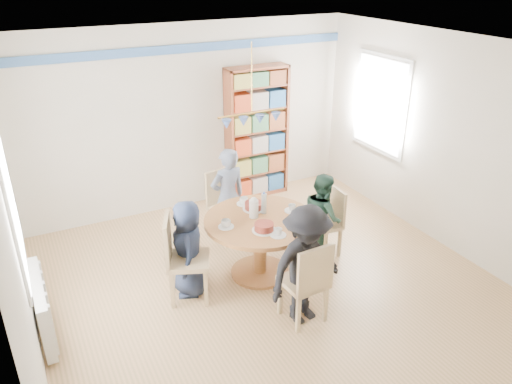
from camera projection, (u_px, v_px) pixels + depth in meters
ground at (272, 286)px, 5.81m from camera, size 5.00×5.00×0.00m
room_shell at (217, 134)px, 5.70m from camera, size 5.00×5.00×5.00m
radiator at (42, 307)px, 4.91m from camera, size 0.12×1.00×0.60m
dining_table at (260, 233)px, 5.82m from camera, size 1.30×1.30×0.75m
chair_left at (180, 255)px, 5.40m from camera, size 0.58×0.58×1.01m
chair_right at (329, 219)px, 6.30m from camera, size 0.42×0.42×0.89m
chair_far at (224, 202)px, 6.63m from camera, size 0.51×0.51×0.96m
chair_near at (308, 280)px, 5.03m from camera, size 0.44×0.44×0.95m
person_left at (188, 249)px, 5.49m from camera, size 0.51×0.64×1.14m
person_right at (322, 217)px, 6.17m from camera, size 0.53×0.63×1.14m
person_far at (228, 197)px, 6.45m from camera, size 0.51×0.36×1.33m
person_near at (306, 266)px, 5.02m from camera, size 0.92×0.63×1.32m
bookshelf at (257, 134)px, 7.68m from camera, size 0.97×0.29×2.05m
tableware at (257, 214)px, 5.72m from camera, size 1.03×1.03×0.27m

